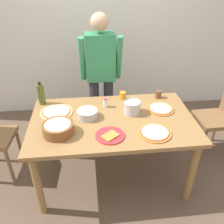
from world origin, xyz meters
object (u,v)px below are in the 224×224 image
person_cook (101,72)px  plate_with_slice (110,135)px  pizza_raw_on_board (57,112)px  steel_pot (132,107)px  mixing_bowl_steel (87,114)px  cup_orange (123,96)px  salt_shaker (105,102)px  chair_wooden_right (221,114)px  popcorn_bowl (58,128)px  olive_oil_bottle (41,94)px  dining_table (113,127)px  pizza_second_cooked (155,133)px  pizza_cooked_on_tray (161,109)px  cup_small_brown (158,94)px

person_cook → plate_with_slice: bearing=-89.6°
pizza_raw_on_board → plate_with_slice: plate_with_slice is taller
plate_with_slice → steel_pot: 0.45m
mixing_bowl_steel → cup_orange: size_ratio=2.35×
cup_orange → salt_shaker: 0.26m
mixing_bowl_steel → salt_shaker: size_ratio=1.89×
plate_with_slice → chair_wooden_right: bearing=22.4°
popcorn_bowl → olive_oil_bottle: size_ratio=1.09×
plate_with_slice → salt_shaker: size_ratio=2.45×
dining_table → pizza_second_cooked: (0.35, -0.27, 0.10)m
pizza_cooked_on_tray → person_cook: bearing=132.3°
pizza_raw_on_board → steel_pot: (0.76, -0.08, 0.06)m
steel_pot → cup_small_brown: size_ratio=2.04×
cup_small_brown → cup_orange: bearing=178.4°
dining_table → salt_shaker: salt_shaker is taller
pizza_second_cooked → popcorn_bowl: popcorn_bowl is taller
chair_wooden_right → steel_pot: (-1.11, -0.20, 0.29)m
pizza_second_cooked → salt_shaker: size_ratio=2.77×
pizza_cooked_on_tray → olive_oil_bottle: olive_oil_bottle is taller
pizza_cooked_on_tray → cup_orange: (-0.36, 0.27, 0.03)m
dining_table → pizza_raw_on_board: (-0.55, 0.17, 0.10)m
cup_small_brown → pizza_raw_on_board: bearing=-169.4°
popcorn_bowl → salt_shaker: bearing=42.6°
salt_shaker → steel_pot: bearing=-29.6°
pizza_cooked_on_tray → steel_pot: bearing=-174.6°
olive_oil_bottle → steel_pot: size_ratio=1.48×
chair_wooden_right → pizza_second_cooked: (-0.97, -0.57, 0.23)m
olive_oil_bottle → cup_orange: 0.88m
mixing_bowl_steel → steel_pot: size_ratio=1.15×
chair_wooden_right → person_cook: bearing=161.6°
plate_with_slice → cup_orange: (0.21, 0.66, 0.03)m
plate_with_slice → dining_table: bearing=79.2°
person_cook → olive_oil_bottle: size_ratio=6.33×
popcorn_bowl → cup_orange: 0.87m
person_cook → pizza_second_cooked: bearing=-68.3°
salt_shaker → chair_wooden_right: bearing=2.3°
pizza_second_cooked → popcorn_bowl: 0.86m
olive_oil_bottle → cup_orange: bearing=0.7°
popcorn_bowl → mixing_bowl_steel: (0.26, 0.24, -0.02)m
pizza_cooked_on_tray → salt_shaker: (-0.57, 0.12, 0.04)m
plate_with_slice → salt_shaker: bearing=89.7°
olive_oil_bottle → cup_small_brown: size_ratio=3.01×
pizza_second_cooked → olive_oil_bottle: bearing=148.5°
steel_pot → mixing_bowl_steel: bearing=-175.3°
person_cook → cup_orange: 0.44m
person_cook → salt_shaker: person_cook is taller
steel_pot → salt_shaker: steel_pot is taller
person_cook → plate_with_slice: person_cook is taller
mixing_bowl_steel → cup_orange: 0.52m
pizza_second_cooked → popcorn_bowl: (-0.86, 0.10, 0.05)m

